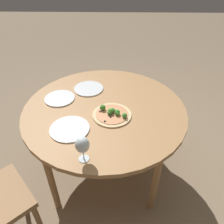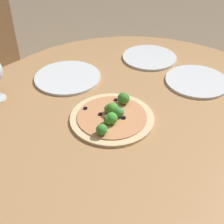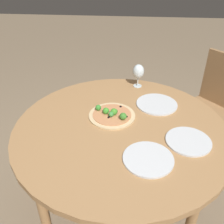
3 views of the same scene
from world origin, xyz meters
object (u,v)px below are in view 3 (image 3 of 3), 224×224
object	(u,v)px
pizza	(112,114)
plate_far	(188,141)
wine_glass	(138,72)
plate_near	(148,159)
plate_side	(157,104)
chair	(211,106)

from	to	relation	value
pizza	plate_far	size ratio (longest dim) A/B	1.18
pizza	wine_glass	world-z (taller)	wine_glass
pizza	plate_near	world-z (taller)	pizza
pizza	plate_near	xyz separation A→B (m)	(0.21, -0.35, -0.01)
plate_side	plate_far	bearing A→B (deg)	-68.22
pizza	wine_glass	bearing A→B (deg)	69.36
pizza	plate_far	world-z (taller)	pizza
wine_glass	plate_side	bearing A→B (deg)	-63.42
chair	plate_far	xyz separation A→B (m)	(-0.35, -0.77, 0.24)
plate_near	plate_far	size ratio (longest dim) A/B	1.04
pizza	plate_near	bearing A→B (deg)	-59.54
chair	wine_glass	distance (m)	0.73
wine_glass	plate_near	distance (m)	0.77
plate_near	plate_side	xyz separation A→B (m)	(0.07, 0.51, 0.00)
wine_glass	plate_far	distance (m)	0.68
chair	pizza	distance (m)	0.99
pizza	plate_side	xyz separation A→B (m)	(0.28, 0.16, -0.01)
plate_far	plate_side	bearing A→B (deg)	111.78
plate_near	pizza	bearing A→B (deg)	120.46
wine_glass	plate_near	bearing A→B (deg)	-85.97
chair	plate_near	distance (m)	1.11
chair	plate_side	world-z (taller)	chair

